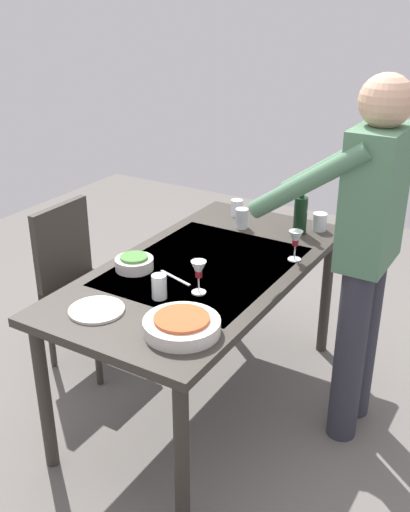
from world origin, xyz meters
The scene contains 15 objects.
ground_plane centered at (0.00, 0.00, 0.00)m, with size 6.00×6.00×0.00m, color #66605B.
dining_table centered at (0.00, 0.00, 0.70)m, with size 1.66×0.85×0.78m.
chair_near centered at (0.02, -0.81, 0.53)m, with size 0.40×0.40×0.91m.
person_server centered at (-0.21, 0.69, 0.96)m, with size 0.42×0.61×1.69m.
wine_bottle centered at (-0.61, 0.22, 0.89)m, with size 0.07×0.07×0.30m.
wine_glass_left centered at (-0.28, 0.34, 0.88)m, with size 0.07×0.07×0.15m.
wine_glass_right centered at (0.25, 0.12, 0.88)m, with size 0.07×0.07×0.15m.
water_cup_near_left centered at (0.38, 0.00, 0.83)m, with size 0.06×0.06×0.11m, color silver.
water_cup_near_right centered at (-0.52, -0.08, 0.83)m, with size 0.07×0.07×0.11m, color silver.
water_cup_far_left centered at (-0.71, 0.30, 0.82)m, with size 0.08×0.08×0.10m, color silver.
water_cup_far_right centered at (-0.67, -0.19, 0.82)m, with size 0.07×0.07×0.09m, color silver.
serving_bowl_pasta centered at (0.56, 0.23, 0.81)m, with size 0.30×0.30×0.07m.
side_bowl_salad centered at (0.20, -0.26, 0.81)m, with size 0.18×0.18×0.07m.
dinner_plate_near centered at (0.60, -0.15, 0.78)m, with size 0.23×0.23×0.01m, color silver.
table_knife centered at (0.19, -0.05, 0.78)m, with size 0.01×0.20×0.01m, color silver.
Camera 1 is at (2.22, 1.33, 2.00)m, focal length 42.27 mm.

